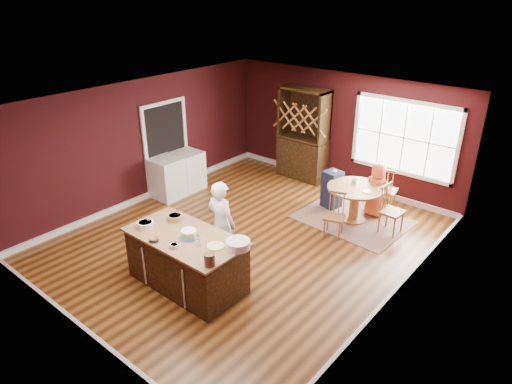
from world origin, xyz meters
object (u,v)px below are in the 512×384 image
at_px(layer_cake, 189,234).
at_px(washer, 167,178).
at_px(kitchen_island, 187,261).
at_px(chair_east, 392,210).
at_px(dining_table, 355,197).
at_px(toddler, 333,170).
at_px(baker, 221,224).
at_px(chair_south, 334,215).
at_px(high_chair, 332,189).
at_px(chair_north, 386,188).
at_px(dryer, 188,170).
at_px(hutch, 303,134).
at_px(seated_woman, 377,190).

bearing_deg(layer_cake, washer, 145.87).
distance_m(kitchen_island, chair_east, 4.15).
height_order(dining_table, toddler, toddler).
distance_m(baker, chair_south, 2.34).
bearing_deg(washer, chair_south, 13.11).
bearing_deg(high_chair, washer, -137.22).
relative_size(kitchen_island, layer_cake, 5.96).
height_order(chair_north, dryer, chair_north).
height_order(layer_cake, dryer, layer_cake).
bearing_deg(chair_south, chair_north, 62.09).
bearing_deg(dryer, chair_north, 25.10).
xyz_separation_m(layer_cake, dryer, (-2.94, 2.63, -0.53)).
height_order(toddler, dryer, toddler).
distance_m(kitchen_island, chair_south, 3.07).
relative_size(washer, dryer, 1.02).
distance_m(kitchen_island, washer, 3.48).
bearing_deg(washer, dining_table, 24.32).
bearing_deg(chair_south, chair_east, 27.40).
bearing_deg(chair_east, layer_cake, 158.60).
bearing_deg(dryer, chair_east, 13.17).
xyz_separation_m(chair_east, high_chair, (-1.50, 0.24, -0.07)).
xyz_separation_m(dining_table, dryer, (-3.85, -1.10, -0.08)).
distance_m(dining_table, dryer, 4.00).
relative_size(hutch, washer, 2.42).
relative_size(toddler, dryer, 0.28).
distance_m(kitchen_island, dryer, 3.88).
bearing_deg(baker, chair_east, -125.12).
bearing_deg(kitchen_island, chair_east, 63.95).
distance_m(baker, toddler, 3.29).
relative_size(kitchen_island, high_chair, 2.25).
bearing_deg(chair_east, chair_north, 35.39).
distance_m(dining_table, toddler, 0.87).
xyz_separation_m(chair_north, dryer, (-4.14, -1.94, -0.06)).
height_order(dining_table, seated_woman, seated_woman).
bearing_deg(high_chair, toddler, 132.93).
distance_m(chair_north, dryer, 4.57).
relative_size(chair_south, toddler, 3.48).
relative_size(baker, high_chair, 1.80).
distance_m(kitchen_island, baker, 0.88).
height_order(dining_table, high_chair, high_chair).
bearing_deg(chair_south, high_chair, 104.34).
height_order(dining_table, baker, baker).
height_order(dining_table, chair_east, chair_east).
height_order(chair_south, high_chair, chair_south).
bearing_deg(dryer, kitchen_island, -42.83).
bearing_deg(baker, seated_woman, -113.20).
relative_size(dining_table, chair_north, 1.12).
distance_m(dining_table, chair_east, 0.82).
relative_size(high_chair, hutch, 0.39).
bearing_deg(kitchen_island, baker, 89.09).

